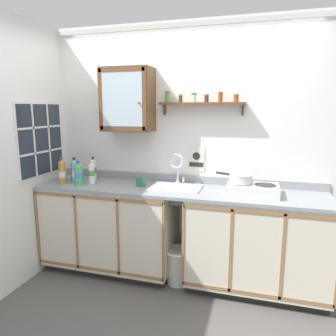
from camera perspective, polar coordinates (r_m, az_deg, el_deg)
The scene contains 22 objects.
floor at distance 3.17m, azimuth -0.34°, elevation -22.24°, with size 5.87×5.87×0.00m, color #565451.
back_wall at distance 3.35m, azimuth 3.00°, elevation 3.43°, with size 3.47×0.07×2.58m.
side_wall_left at distance 3.21m, azimuth -27.75°, elevation 1.71°, with size 0.05×3.47×2.58m, color white.
lower_cabinet_run at distance 3.51m, azimuth -10.27°, elevation -10.50°, with size 1.39×0.60×0.92m.
lower_cabinet_run_right at distance 3.18m, azimuth 15.59°, elevation -13.06°, with size 1.30×0.60×0.92m.
countertop at distance 3.12m, azimuth 1.58°, elevation -4.01°, with size 2.83×0.62×0.03m, color gray.
backsplash at distance 3.37m, azimuth 2.82°, elevation -1.92°, with size 2.83×0.02×0.08m, color gray.
sink at distance 3.16m, azimuth 1.48°, elevation -3.92°, with size 0.49×0.42×0.45m.
hot_plate_stove at distance 3.01m, azimuth 15.00°, elevation -3.76°, with size 0.46×0.33×0.09m.
saucepan at distance 3.01m, azimuth 12.94°, elevation -1.79°, with size 0.35×0.21×0.09m.
bottle_water_clear_0 at distance 3.51m, azimuth -13.28°, elevation -0.34°, with size 0.07×0.07×0.26m.
bottle_opaque_white_1 at distance 3.39m, azimuth -13.57°, elevation -0.87°, with size 0.07×0.07×0.25m.
bottle_juice_amber_2 at distance 3.49m, azimuth -18.50°, elevation -0.67°, with size 0.07×0.07×0.27m.
bottle_soda_green_3 at distance 3.38m, azimuth -15.77°, elevation -1.03°, with size 0.08×0.08×0.25m.
bottle_water_blue_4 at distance 3.49m, azimuth -16.39°, elevation -0.62°, with size 0.07×0.07×0.27m.
bottle_detergent_teal_5 at distance 3.60m, azimuth -16.49°, elevation -0.37°, with size 0.07×0.07×0.25m.
mug at distance 3.22m, azimuth -4.91°, elevation -2.42°, with size 0.10×0.13×0.10m.
wall_cabinet at distance 3.34m, azimuth -7.28°, elevation 12.09°, with size 0.52×0.31×0.64m.
spice_shelf at distance 3.20m, azimuth 5.95°, elevation 11.69°, with size 0.85×0.14×0.23m.
warning_sign at distance 3.31m, azimuth 5.12°, elevation 1.59°, with size 0.17×0.01×0.26m.
window at distance 3.56m, azimuth -21.91°, elevation 4.76°, with size 0.03×0.70×0.77m.
trash_bin at distance 3.31m, azimuth 1.97°, elevation -17.03°, with size 0.29×0.29×0.35m.
Camera 1 is at (0.76, -2.55, 1.72)m, focal length 33.90 mm.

